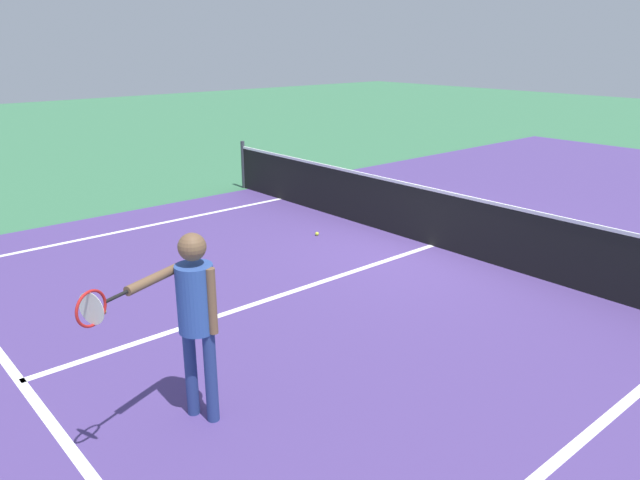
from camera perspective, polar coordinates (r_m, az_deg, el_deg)
The scene contains 8 objects.
ground_plane at distance 10.18m, azimuth 10.48°, elevation -0.52°, with size 60.00×60.00×0.00m, color #38724C.
court_surface_inbounds at distance 10.18m, azimuth 10.48°, elevation -0.51°, with size 10.62×24.40×0.00m, color #4C387A.
line_service_near at distance 6.86m, azimuth -26.31°, elevation -11.79°, with size 8.22×0.10×0.01m, color white.
line_center_service at distance 8.07m, azimuth -4.02°, elevation -5.30°, with size 0.10×6.40×0.01m, color white.
net at distance 10.04m, azimuth 10.64°, elevation 2.15°, with size 11.04×0.09×1.07m.
player_near at distance 5.25m, azimuth -11.77°, elevation -6.21°, with size 0.49×1.23×1.73m.
tennis_ball_near_net at distance 10.52m, azimuth -0.28°, elevation 0.59°, with size 0.07×0.07×0.07m, color #CCE033.
tennis_ball_mid_court at distance 8.02m, azimuth -19.64°, elevation -6.30°, with size 0.07×0.07×0.07m, color #CCE033.
Camera 1 is at (5.94, -7.62, 3.22)m, focal length 34.12 mm.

